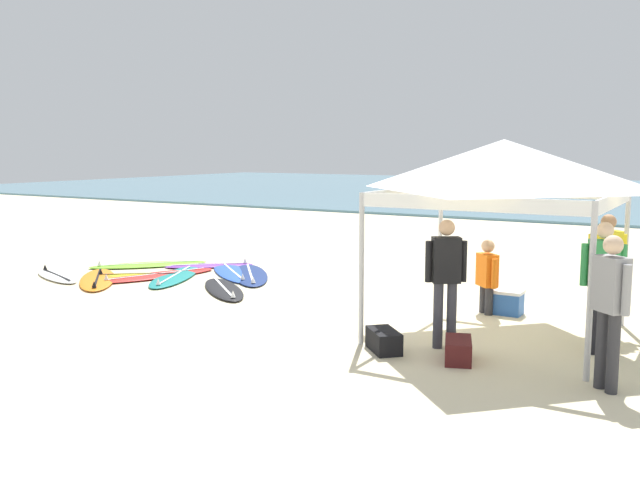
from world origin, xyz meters
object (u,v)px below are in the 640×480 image
Objects in this scene: surfboard_orange at (98,279)px; surfboard_yellow at (138,275)px; surfboard_white at (57,276)px; person_green at (603,278)px; canopy_tent at (503,166)px; surfboard_purple at (210,266)px; surfboard_teal at (175,277)px; gear_bag_by_pole at (458,350)px; gear_bag_near_tent at (384,341)px; person_yellow at (606,265)px; surfboard_lime at (148,265)px; person_grey at (610,302)px; cooler_box at (507,302)px; person_black at (446,274)px; surfboard_red at (156,275)px; surfboard_navy at (250,275)px; person_orange at (487,273)px; surfboard_black at (224,289)px; surfboard_blue at (233,273)px.

surfboard_orange is 0.82m from surfboard_yellow.
surfboard_white is 1.11× the size of person_green.
canopy_tent reaches higher than surfboard_yellow.
surfboard_teal is (0.26, -1.41, -0.00)m from surfboard_purple.
surfboard_yellow is 1.06× the size of person_green.
canopy_tent is 2.69m from gear_bag_by_pole.
gear_bag_near_tent is (7.96, -1.22, 0.10)m from surfboard_white.
person_yellow reaches higher than surfboard_white.
surfboard_purple is 3.00× the size of gear_bag_by_pole.
surfboard_orange is 9.48m from person_green.
canopy_tent is 8.02m from surfboard_yellow.
surfboard_lime and surfboard_yellow have the same top height.
surfboard_teal is 1.48× the size of person_grey.
gear_bag_by_pole is 1.20× the size of cooler_box.
person_black and person_yellow have the same top height.
surfboard_orange and surfboard_lime have the same top height.
surfboard_purple and surfboard_white have the same top height.
surfboard_yellow is 3.61× the size of cooler_box.
surfboard_red is 1.56× the size of person_green.
surfboard_navy is 1.34× the size of surfboard_yellow.
surfboard_orange is at bearing -170.31° from person_orange.
cooler_box is at bearing 10.16° from surfboard_black.
gear_bag_by_pole is at bearing -79.93° from person_orange.
cooler_box is at bearing -2.76° from surfboard_lime.
surfboard_teal is at bearing 179.74° from person_yellow.
person_grey is 1.00× the size of person_green.
person_green is at bearing -83.86° from person_yellow.
surfboard_navy is 3.94m from surfboard_white.
surfboard_navy and surfboard_black have the same top height.
surfboard_red is 7.62m from gear_bag_by_pole.
person_grey reaches higher than surfboard_black.
surfboard_purple is (-1.92, 1.90, 0.00)m from surfboard_black.
surfboard_red is at bearing -147.03° from surfboard_navy.
person_green is (9.43, -0.13, 0.95)m from surfboard_orange.
surfboard_black and surfboard_yellow have the same top height.
canopy_tent reaches higher than surfboard_navy.
canopy_tent reaches higher than surfboard_blue.
person_black is at bearing -94.50° from cooler_box.
person_black reaches higher than surfboard_yellow.
surfboard_purple is at bearing 152.10° from gear_bag_by_pole.
person_orange is (-2.21, 2.80, -0.33)m from person_grey.
surfboard_orange is 7.72m from person_black.
person_green is at bearing 22.24° from person_black.
surfboard_blue is at bearing 47.12° from surfboard_orange.
surfboard_teal is at bearing 30.25° from surfboard_white.
person_grey is 1.95m from gear_bag_by_pole.
person_grey reaches higher than surfboard_orange.
person_orange is (6.39, 0.27, 0.62)m from surfboard_teal.
canopy_tent is at bearing 168.67° from person_green.
gear_bag_by_pole is (7.11, -3.76, 0.10)m from surfboard_purple.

